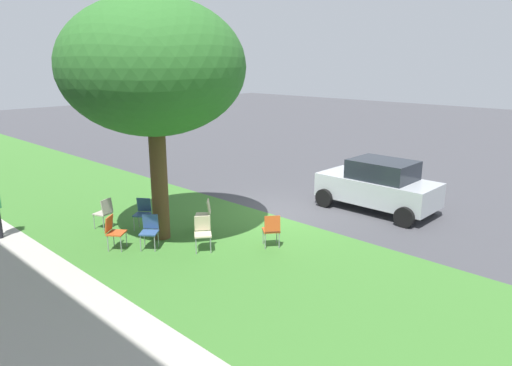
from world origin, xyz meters
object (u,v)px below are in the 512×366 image
object	(u,v)px
chair_4	(205,213)
parked_car	(378,185)
chair_6	(150,229)
chair_1	(114,230)
chair_3	(272,228)
chair_2	(203,231)
street_tree	(153,68)
chair_0	(143,211)
chair_5	(104,211)

from	to	relation	value
chair_4	parked_car	world-z (taller)	parked_car
parked_car	chair_6	bearing A→B (deg)	68.95
chair_1	chair_3	xyz separation A→B (m)	(-2.80, -2.84, 0.00)
chair_2	chair_6	bearing A→B (deg)	38.22
street_tree	chair_4	distance (m)	4.15
chair_0	chair_1	world-z (taller)	same
chair_0	chair_4	bearing A→B (deg)	-140.38
chair_3	chair_6	bearing A→B (deg)	44.48
street_tree	chair_4	size ratio (longest dim) A/B	7.04
chair_0	chair_5	distance (m)	1.09
chair_1	chair_6	size ratio (longest dim) A/B	1.00
parked_car	chair_5	bearing A→B (deg)	55.19
street_tree	parked_car	distance (m)	7.75
parked_car	chair_2	bearing A→B (deg)	75.50
chair_2	chair_0	bearing A→B (deg)	3.91
chair_1	chair_5	bearing A→B (deg)	-21.24
street_tree	chair_2	size ratio (longest dim) A/B	7.04
chair_0	parked_car	size ratio (longest dim) A/B	0.24
chair_0	chair_1	size ratio (longest dim) A/B	1.00
chair_2	parked_car	size ratio (longest dim) A/B	0.24
chair_2	chair_5	size ratio (longest dim) A/B	1.00
chair_4	parked_car	size ratio (longest dim) A/B	0.24
street_tree	parked_car	world-z (taller)	street_tree
chair_2	chair_3	distance (m)	1.74
chair_1	chair_4	xyz separation A→B (m)	(-0.61, -2.49, 0.00)
chair_5	chair_6	distance (m)	2.15
chair_1	street_tree	bearing A→B (deg)	-98.95
chair_4	chair_5	size ratio (longest dim) A/B	1.00
street_tree	chair_5	size ratio (longest dim) A/B	7.04
chair_0	chair_4	world-z (taller)	same
chair_3	chair_5	world-z (taller)	same
chair_2	chair_5	xyz separation A→B (m)	(3.23, 0.91, 0.00)
chair_5	street_tree	bearing A→B (deg)	-158.49
chair_4	parked_car	bearing A→B (deg)	-117.54
chair_0	parked_car	world-z (taller)	parked_car
chair_4	parked_car	xyz separation A→B (m)	(-2.59, -4.97, 0.32)
chair_3	chair_2	bearing A→B (deg)	49.39
chair_1	chair_6	distance (m)	0.90
chair_1	chair_6	world-z (taller)	same
street_tree	parked_car	bearing A→B (deg)	-115.97
chair_3	chair_4	bearing A→B (deg)	9.11
chair_0	chair_6	bearing A→B (deg)	153.34
chair_2	chair_6	size ratio (longest dim) A/B	1.00
chair_1	chair_3	size ratio (longest dim) A/B	1.00
chair_4	chair_5	world-z (taller)	same
chair_6	chair_0	bearing A→B (deg)	-26.66
street_tree	parked_car	size ratio (longest dim) A/B	1.68
parked_car	chair_0	bearing A→B (deg)	57.00
chair_6	parked_car	distance (m)	7.28
chair_3	parked_car	world-z (taller)	parked_car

